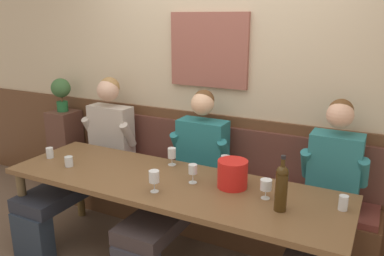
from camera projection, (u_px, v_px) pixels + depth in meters
The scene contains 19 objects.
room_wall_back at pixel (221, 73), 3.43m from camera, with size 6.80×0.12×2.80m.
wood_wainscot_panel at pixel (217, 168), 3.63m from camera, with size 6.80×0.03×1.03m, color brown.
wall_bench at pixel (207, 200), 3.51m from camera, with size 2.84×0.42×0.94m.
dining_table at pixel (170, 190), 2.85m from camera, with size 2.54×0.78×0.73m.
person_left_seat at pixel (89, 157), 3.58m from camera, with size 0.54×1.22×1.33m.
person_center_right_seat at pixel (184, 179), 3.14m from camera, with size 0.53×1.21×1.29m.
person_right_seat at pixel (326, 204), 2.67m from camera, with size 0.48×1.21×1.32m.
ice_bucket at pixel (233, 174), 2.70m from camera, with size 0.21×0.21×0.20m, color red.
wine_bottle_clear_water at pixel (281, 187), 2.36m from camera, with size 0.08×0.08×0.36m.
wine_glass_left_end at pixel (172, 154), 3.11m from camera, with size 0.07×0.07×0.14m.
wine_glass_by_bottle at pixel (266, 186), 2.53m from camera, with size 0.08×0.08×0.13m.
wine_glass_mid_left at pixel (225, 161), 2.91m from camera, with size 0.07×0.07×0.15m.
wine_glass_near_bucket at pixel (193, 170), 2.77m from camera, with size 0.06×0.06×0.14m.
wine_glass_mid_right at pixel (155, 178), 2.62m from camera, with size 0.07×0.07×0.15m.
water_tumbler_right at pixel (343, 203), 2.39m from camera, with size 0.06×0.06×0.09m, color silver.
water_tumbler_left at pixel (69, 161), 3.09m from camera, with size 0.07×0.07×0.08m, color silver.
water_tumbler_center at pixel (50, 153), 3.28m from camera, with size 0.06×0.06×0.09m, color silver.
corner_pedestal at pixel (67, 152), 4.26m from camera, with size 0.28×0.28×0.91m, color brown.
potted_plant at pixel (61, 91), 4.07m from camera, with size 0.20×0.20×0.35m.
Camera 1 is at (1.35, -2.08, 1.88)m, focal length 36.37 mm.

